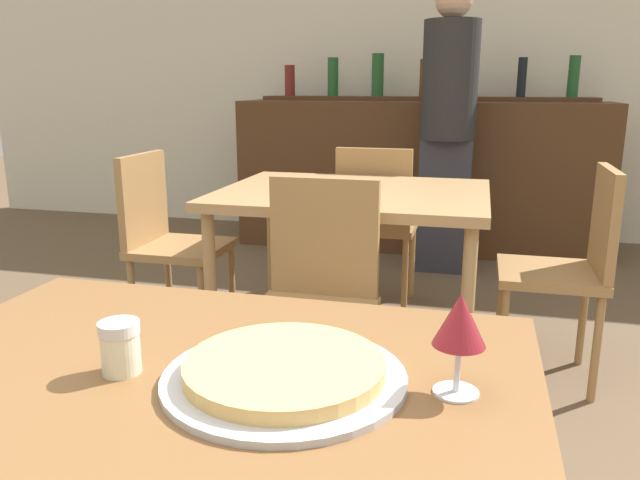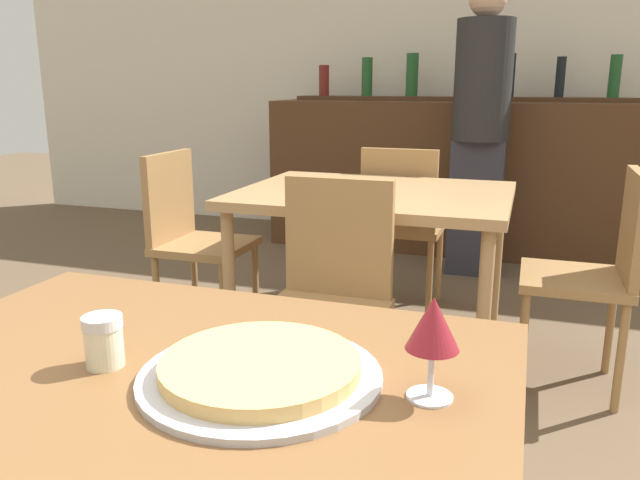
{
  "view_description": "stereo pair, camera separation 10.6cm",
  "coord_description": "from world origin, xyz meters",
  "px_view_note": "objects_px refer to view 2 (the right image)",
  "views": [
    {
      "loc": [
        0.42,
        -0.82,
        1.18
      ],
      "look_at": [
        0.07,
        0.55,
        0.83
      ],
      "focal_mm": 35.0,
      "sensor_mm": 36.0,
      "label": 1
    },
    {
      "loc": [
        0.53,
        -0.79,
        1.18
      ],
      "look_at": [
        0.07,
        0.55,
        0.83
      ],
      "focal_mm": 35.0,
      "sensor_mm": 36.0,
      "label": 2
    }
  ],
  "objects_px": {
    "wine_glass": "(433,327)",
    "chair_far_side_front": "(329,290)",
    "chair_far_side_back": "(402,218)",
    "person_standing": "(481,121)",
    "pizza_tray": "(260,370)",
    "chair_far_side_right": "(598,265)",
    "cheese_shaker": "(103,341)",
    "chair_far_side_left": "(191,231)"
  },
  "relations": [
    {
      "from": "pizza_tray",
      "to": "wine_glass",
      "type": "bearing_deg",
      "value": 5.77
    },
    {
      "from": "pizza_tray",
      "to": "cheese_shaker",
      "type": "height_order",
      "value": "cheese_shaker"
    },
    {
      "from": "chair_far_side_left",
      "to": "chair_far_side_back",
      "type": "bearing_deg",
      "value": -55.23
    },
    {
      "from": "chair_far_side_right",
      "to": "wine_glass",
      "type": "distance_m",
      "value": 1.72
    },
    {
      "from": "chair_far_side_left",
      "to": "cheese_shaker",
      "type": "relative_size",
      "value": 10.03
    },
    {
      "from": "chair_far_side_back",
      "to": "person_standing",
      "type": "height_order",
      "value": "person_standing"
    },
    {
      "from": "wine_glass",
      "to": "cheese_shaker",
      "type": "bearing_deg",
      "value": -173.14
    },
    {
      "from": "wine_glass",
      "to": "chair_far_side_front",
      "type": "bearing_deg",
      "value": 115.29
    },
    {
      "from": "pizza_tray",
      "to": "cheese_shaker",
      "type": "distance_m",
      "value": 0.27
    },
    {
      "from": "cheese_shaker",
      "to": "person_standing",
      "type": "distance_m",
      "value": 3.19
    },
    {
      "from": "chair_far_side_front",
      "to": "cheese_shaker",
      "type": "bearing_deg",
      "value": -92.07
    },
    {
      "from": "chair_far_side_front",
      "to": "chair_far_side_left",
      "type": "distance_m",
      "value": 1.07
    },
    {
      "from": "chair_far_side_front",
      "to": "chair_far_side_back",
      "type": "xyz_separation_m",
      "value": [
        0.0,
        1.22,
        0.0
      ]
    },
    {
      "from": "chair_far_side_front",
      "to": "chair_far_side_back",
      "type": "bearing_deg",
      "value": 90.0
    },
    {
      "from": "pizza_tray",
      "to": "cheese_shaker",
      "type": "relative_size",
      "value": 4.44
    },
    {
      "from": "person_standing",
      "to": "chair_far_side_back",
      "type": "bearing_deg",
      "value": -109.67
    },
    {
      "from": "cheese_shaker",
      "to": "wine_glass",
      "type": "xyz_separation_m",
      "value": [
        0.53,
        0.06,
        0.07
      ]
    },
    {
      "from": "wine_glass",
      "to": "chair_far_side_left",
      "type": "bearing_deg",
      "value": 129.75
    },
    {
      "from": "pizza_tray",
      "to": "chair_far_side_front",
      "type": "bearing_deg",
      "value": 101.98
    },
    {
      "from": "pizza_tray",
      "to": "wine_glass",
      "type": "xyz_separation_m",
      "value": [
        0.26,
        0.03,
        0.1
      ]
    },
    {
      "from": "pizza_tray",
      "to": "person_standing",
      "type": "height_order",
      "value": "person_standing"
    },
    {
      "from": "chair_far_side_right",
      "to": "pizza_tray",
      "type": "relative_size",
      "value": 2.26
    },
    {
      "from": "person_standing",
      "to": "pizza_tray",
      "type": "bearing_deg",
      "value": -91.38
    },
    {
      "from": "chair_far_side_right",
      "to": "cheese_shaker",
      "type": "height_order",
      "value": "chair_far_side_right"
    },
    {
      "from": "chair_far_side_front",
      "to": "cheese_shaker",
      "type": "height_order",
      "value": "chair_far_side_front"
    },
    {
      "from": "chair_far_side_right",
      "to": "pizza_tray",
      "type": "bearing_deg",
      "value": -21.38
    },
    {
      "from": "chair_far_side_right",
      "to": "wine_glass",
      "type": "xyz_separation_m",
      "value": [
        -0.39,
        -1.65,
        0.33
      ]
    },
    {
      "from": "chair_far_side_front",
      "to": "wine_glass",
      "type": "distance_m",
      "value": 1.19
    },
    {
      "from": "chair_far_side_left",
      "to": "pizza_tray",
      "type": "relative_size",
      "value": 2.26
    },
    {
      "from": "chair_far_side_front",
      "to": "person_standing",
      "type": "xyz_separation_m",
      "value": [
        0.3,
        2.06,
        0.45
      ]
    },
    {
      "from": "chair_far_side_back",
      "to": "pizza_tray",
      "type": "height_order",
      "value": "chair_far_side_back"
    },
    {
      "from": "cheese_shaker",
      "to": "wine_glass",
      "type": "bearing_deg",
      "value": 6.86
    },
    {
      "from": "chair_far_side_front",
      "to": "wine_glass",
      "type": "xyz_separation_m",
      "value": [
        0.49,
        -1.04,
        0.33
      ]
    },
    {
      "from": "chair_far_side_right",
      "to": "wine_glass",
      "type": "relative_size",
      "value": 5.51
    },
    {
      "from": "chair_far_side_front",
      "to": "cheese_shaker",
      "type": "distance_m",
      "value": 1.13
    },
    {
      "from": "pizza_tray",
      "to": "chair_far_side_back",
      "type": "bearing_deg",
      "value": 95.63
    },
    {
      "from": "chair_far_side_front",
      "to": "person_standing",
      "type": "bearing_deg",
      "value": 81.71
    },
    {
      "from": "chair_far_side_front",
      "to": "wine_glass",
      "type": "relative_size",
      "value": 5.51
    },
    {
      "from": "person_standing",
      "to": "chair_far_side_right",
      "type": "bearing_deg",
      "value": -68.25
    },
    {
      "from": "chair_far_side_right",
      "to": "cheese_shaker",
      "type": "bearing_deg",
      "value": -28.28
    },
    {
      "from": "chair_far_side_front",
      "to": "pizza_tray",
      "type": "height_order",
      "value": "chair_far_side_front"
    },
    {
      "from": "chair_far_side_back",
      "to": "cheese_shaker",
      "type": "bearing_deg",
      "value": 89.02
    }
  ]
}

